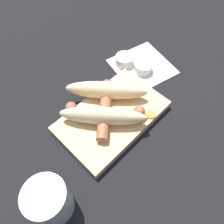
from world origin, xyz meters
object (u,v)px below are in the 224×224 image
drink_glass (50,201)px  bread_roll (105,103)px  sausage (105,109)px  condiment_cup_near (143,68)px  food_tray (112,117)px  condiment_cup_far (124,61)px

drink_glass → bread_roll: bearing=20.7°
sausage → condiment_cup_near: size_ratio=2.86×
bread_roll → food_tray: bearing=-89.3°
food_tray → drink_glass: size_ratio=2.65×
bread_roll → sausage: size_ratio=1.49×
bread_roll → sausage: bread_roll is taller
condiment_cup_far → drink_glass: bearing=-156.2°
bread_roll → condiment_cup_far: bearing=27.9°
condiment_cup_near → drink_glass: size_ratio=0.54×
bread_roll → condiment_cup_near: bearing=9.2°
bread_roll → drink_glass: bearing=-159.3°
sausage → condiment_cup_near: (0.18, 0.04, -0.02)m
sausage → food_tray: bearing=-64.2°
food_tray → condiment_cup_far: condiment_cup_far is taller
sausage → condiment_cup_near: bearing=10.9°
food_tray → sausage: 0.03m
food_tray → condiment_cup_near: 0.18m
food_tray → bread_roll: bread_roll is taller
sausage → condiment_cup_far: 0.19m
condiment_cup_near → condiment_cup_far: 0.06m
food_tray → drink_glass: drink_glass is taller
food_tray → sausage: sausage is taller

